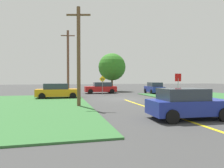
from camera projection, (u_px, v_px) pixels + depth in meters
name	position (u px, v px, depth m)	size (l,w,h in m)	color
ground_plane	(122.00, 99.00, 21.70)	(120.00, 120.00, 0.00)	#3E3E3E
grass_verge_left	(9.00, 106.00, 15.43)	(12.00, 20.00, 0.08)	#346A35
lane_stripe_center	(155.00, 110.00, 13.93)	(0.20, 14.00, 0.01)	yellow
stop_sign	(178.00, 81.00, 21.19)	(0.79, 0.17, 2.66)	#9EA0A8
car_behind_on_main_road	(187.00, 104.00, 10.78)	(4.21, 2.22, 1.62)	navy
car_on_crossroad	(154.00, 88.00, 29.26)	(2.23, 4.29, 1.62)	navy
car_approaching_junction	(101.00, 88.00, 29.96)	(4.58, 2.12, 1.62)	red
parked_car_near_building	(58.00, 91.00, 22.12)	(4.60, 2.24, 1.62)	orange
utility_pole_near	(79.00, 55.00, 15.43)	(1.78, 0.55, 7.52)	brown
utility_pole_mid	(68.00, 62.00, 26.75)	(1.80, 0.39, 8.43)	brown
direction_sign	(102.00, 83.00, 27.66)	(0.90, 0.13, 2.55)	slate
oak_tree_left	(112.00, 67.00, 34.88)	(4.63, 4.63, 6.47)	brown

